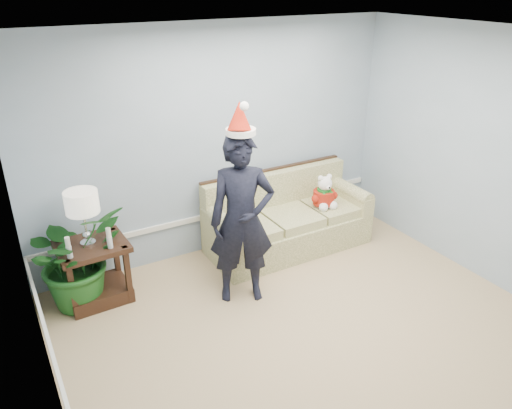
{
  "coord_description": "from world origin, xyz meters",
  "views": [
    {
      "loc": [
        -2.35,
        -2.55,
        3.12
      ],
      "look_at": [
        -0.02,
        1.55,
        0.95
      ],
      "focal_mm": 35.0,
      "sensor_mm": 36.0,
      "label": 1
    }
  ],
  "objects": [
    {
      "name": "sofa",
      "position": [
        0.71,
        2.08,
        0.33
      ],
      "size": [
        1.99,
        0.86,
        0.93
      ],
      "rotation": [
        0.0,
        0.0,
        0.0
      ],
      "color": "#606B32",
      "rests_on": "room_shell"
    },
    {
      "name": "side_table",
      "position": [
        -1.63,
        2.08,
        0.26
      ],
      "size": [
        0.7,
        0.6,
        0.66
      ],
      "rotation": [
        0.0,
        0.0,
        0.04
      ],
      "color": "#361E13",
      "rests_on": "room_shell"
    },
    {
      "name": "candle_pair",
      "position": [
        -1.67,
        1.91,
        0.76
      ],
      "size": [
        0.44,
        0.06,
        0.22
      ],
      "color": "silver",
      "rests_on": "side_table"
    },
    {
      "name": "santa_hat",
      "position": [
        -0.27,
        1.4,
        1.92
      ],
      "size": [
        0.38,
        0.41,
        0.33
      ],
      "rotation": [
        0.0,
        0.0,
        -0.52
      ],
      "color": "white",
      "rests_on": "man"
    },
    {
      "name": "room_shell",
      "position": [
        0.0,
        0.0,
        1.35
      ],
      "size": [
        4.54,
        5.04,
        2.74
      ],
      "color": "tan",
      "rests_on": "ground"
    },
    {
      "name": "wainscot_trim",
      "position": [
        -1.18,
        1.18,
        0.45
      ],
      "size": [
        4.49,
        4.99,
        0.06
      ],
      "color": "white",
      "rests_on": "room_shell"
    },
    {
      "name": "houseplant",
      "position": [
        -1.79,
        2.12,
        0.53
      ],
      "size": [
        1.2,
        1.14,
        1.06
      ],
      "primitive_type": "imported",
      "rotation": [
        0.0,
        0.0,
        0.4
      ],
      "color": "#18511A",
      "rests_on": "room_shell"
    },
    {
      "name": "man",
      "position": [
        -0.27,
        1.39,
        0.9
      ],
      "size": [
        0.77,
        0.64,
        1.79
      ],
      "primitive_type": "imported",
      "rotation": [
        0.0,
        0.0,
        -0.38
      ],
      "color": "black",
      "rests_on": "room_shell"
    },
    {
      "name": "teddy_bear",
      "position": [
        1.17,
        1.93,
        0.64
      ],
      "size": [
        0.29,
        0.31,
        0.43
      ],
      "rotation": [
        0.0,
        0.0,
        -0.1
      ],
      "color": "white",
      "rests_on": "sofa"
    },
    {
      "name": "table_lamp",
      "position": [
        -1.65,
        2.09,
        1.1
      ],
      "size": [
        0.32,
        0.32,
        0.58
      ],
      "color": "silver",
      "rests_on": "side_table"
    }
  ]
}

